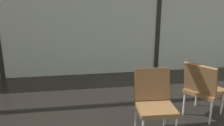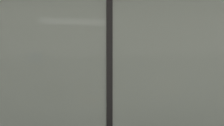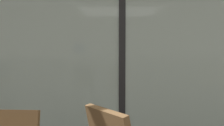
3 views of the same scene
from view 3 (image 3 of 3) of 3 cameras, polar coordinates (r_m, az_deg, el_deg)
glass_curtain_wall at (r=4.28m, az=2.10°, el=6.77°), size 14.00×0.08×3.15m
window_mullion_1 at (r=4.28m, az=2.10°, el=6.77°), size 0.10×0.12×3.15m
parked_airplane at (r=8.57m, az=-8.63°, el=7.27°), size 13.80×3.85×3.85m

